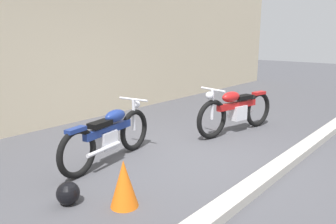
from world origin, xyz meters
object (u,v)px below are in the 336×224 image
Objects in this scene: helmet at (68,193)px; motorcycle_blue at (109,135)px; traffic_cone at (124,184)px; motorcycle_red at (236,110)px.

motorcycle_blue is (1.16, 0.65, 0.29)m from helmet.
helmet is 0.66m from traffic_cone.
traffic_cone is 0.26× the size of motorcycle_red.
traffic_cone is at bearing -133.19° from motorcycle_blue.
motorcycle_red reaches higher than motorcycle_blue.
motorcycle_blue is 2.72m from motorcycle_red.
traffic_cone is 3.45m from motorcycle_red.
traffic_cone is (0.39, -0.52, 0.14)m from helmet.
motorcycle_red is at bearing -23.85° from motorcycle_blue.
helmet is at bearing 126.46° from traffic_cone.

